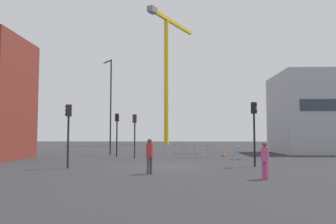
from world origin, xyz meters
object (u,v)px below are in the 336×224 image
object	(u,v)px
construction_crane	(167,60)
traffic_light_corner	(117,128)
streetlamp_tall	(110,100)
traffic_light_verge	(254,123)
traffic_cone_on_verge	(224,154)
pedestrian_walking	(150,153)
traffic_light_crosswalk	(135,129)
pedestrian_waiting	(265,158)
traffic_light_near	(68,125)

from	to	relation	value
construction_crane	traffic_light_corner	xyz separation A→B (m)	(-3.45, -35.88, -14.19)
streetlamp_tall	traffic_light_verge	distance (m)	16.83
traffic_light_corner	traffic_cone_on_verge	world-z (taller)	traffic_light_corner
pedestrian_walking	traffic_cone_on_verge	world-z (taller)	pedestrian_walking
construction_crane	pedestrian_walking	world-z (taller)	construction_crane
streetlamp_tall	traffic_light_corner	xyz separation A→B (m)	(1.25, -2.92, -2.78)
traffic_light_crosswalk	pedestrian_waiting	world-z (taller)	traffic_light_crosswalk
streetlamp_tall	construction_crane	bearing A→B (deg)	81.89
traffic_light_corner	traffic_light_verge	size ratio (longest dim) A/B	0.97
traffic_light_crosswalk	pedestrian_walking	bearing A→B (deg)	-78.97
traffic_light_crosswalk	traffic_light_corner	world-z (taller)	traffic_light_corner
pedestrian_waiting	traffic_light_near	bearing A→B (deg)	155.48
streetlamp_tall	traffic_light_crosswalk	xyz separation A→B (m)	(3.13, -5.20, -2.91)
traffic_light_near	construction_crane	bearing A→B (deg)	84.54
streetlamp_tall	pedestrian_waiting	xyz separation A→B (m)	(10.46, -18.05, -4.44)
traffic_light_near	traffic_cone_on_verge	bearing A→B (deg)	46.61
traffic_light_near	traffic_light_verge	bearing A→B (deg)	6.69
pedestrian_walking	streetlamp_tall	bearing A→B (deg)	108.03
pedestrian_walking	pedestrian_waiting	world-z (taller)	pedestrian_walking
traffic_light_near	streetlamp_tall	bearing A→B (deg)	91.13
pedestrian_walking	traffic_cone_on_verge	distance (m)	15.13
streetlamp_tall	traffic_light_crosswalk	size ratio (longest dim) A/B	2.60
construction_crane	streetlamp_tall	world-z (taller)	construction_crane
traffic_light_crosswalk	pedestrian_waiting	xyz separation A→B (m)	(7.33, -12.85, -1.53)
pedestrian_waiting	construction_crane	bearing A→B (deg)	96.44
pedestrian_waiting	traffic_cone_on_verge	world-z (taller)	pedestrian_waiting
traffic_light_corner	traffic_light_verge	distance (m)	13.68
construction_crane	pedestrian_waiting	xyz separation A→B (m)	(5.76, -51.01, -15.84)
pedestrian_waiting	pedestrian_walking	bearing A→B (deg)	160.24
traffic_light_corner	traffic_light_verge	world-z (taller)	traffic_light_verge
traffic_cone_on_verge	traffic_light_corner	bearing A→B (deg)	-175.54
traffic_light_near	traffic_cone_on_verge	distance (m)	15.63
traffic_light_near	pedestrian_waiting	world-z (taller)	traffic_light_near
traffic_light_crosswalk	traffic_light_near	size ratio (longest dim) A/B	0.98
pedestrian_walking	traffic_light_near	bearing A→B (deg)	150.91
construction_crane	traffic_light_crosswalk	xyz separation A→B (m)	(-1.57, -38.16, -14.32)
traffic_light_corner	traffic_cone_on_verge	xyz separation A→B (m)	(9.64, 0.75, -2.36)
construction_crane	traffic_light_near	size ratio (longest dim) A/B	6.93
traffic_light_crosswalk	traffic_cone_on_verge	xyz separation A→B (m)	(7.76, 3.04, -2.23)
traffic_light_corner	pedestrian_walking	xyz separation A→B (m)	(4.02, -13.27, -1.57)
streetlamp_tall	pedestrian_walking	world-z (taller)	streetlamp_tall
construction_crane	traffic_light_crosswalk	world-z (taller)	construction_crane
traffic_light_corner	traffic_light_near	distance (m)	10.53
traffic_light_crosswalk	pedestrian_waiting	distance (m)	14.87
traffic_light_near	pedestrian_waiting	size ratio (longest dim) A/B	2.30
pedestrian_walking	pedestrian_waiting	bearing A→B (deg)	-19.76
pedestrian_walking	pedestrian_waiting	xyz separation A→B (m)	(5.19, -1.87, -0.08)
construction_crane	traffic_light_corner	size ratio (longest dim) A/B	6.69
streetlamp_tall	traffic_light_corner	bearing A→B (deg)	-66.81
traffic_light_verge	traffic_light_near	bearing A→B (deg)	-173.31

